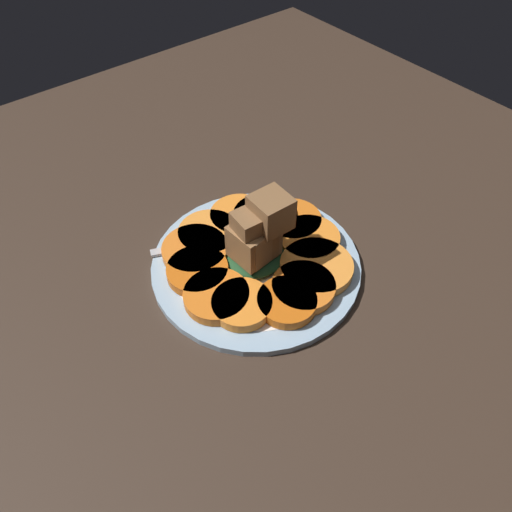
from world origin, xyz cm
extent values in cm
cube|color=#38281E|center=(0.00, 0.00, 1.00)|extent=(120.00, 120.00, 2.00)
cylinder|color=#99B7D1|center=(0.00, 0.00, 2.50)|extent=(26.94, 26.94, 1.00)
cylinder|color=white|center=(0.00, 0.00, 2.55)|extent=(21.55, 21.55, 1.00)
cylinder|color=#D45F13|center=(7.09, -2.85, 3.78)|extent=(7.73, 7.73, 1.36)
cylinder|color=orange|center=(7.54, 1.82, 3.78)|extent=(7.94, 7.94, 1.36)
cylinder|color=orange|center=(5.93, 4.71, 3.78)|extent=(7.23, 7.23, 1.36)
cylinder|color=#D45F12|center=(1.59, 7.80, 3.78)|extent=(7.14, 7.14, 1.36)
cylinder|color=orange|center=(-1.43, 7.40, 3.78)|extent=(7.77, 7.77, 1.36)
cylinder|color=orange|center=(-4.92, 6.00, 3.78)|extent=(9.23, 9.23, 1.36)
cylinder|color=orange|center=(-7.57, 1.83, 3.78)|extent=(8.10, 8.10, 1.36)
cylinder|color=orange|center=(-8.11, -2.15, 3.78)|extent=(7.96, 7.96, 1.36)
cylinder|color=#D56014|center=(-5.70, -5.00, 3.78)|extent=(8.94, 8.94, 1.36)
cylinder|color=orange|center=(-3.04, -7.41, 3.78)|extent=(8.10, 8.10, 1.36)
cylinder|color=orange|center=(2.17, -7.29, 3.78)|extent=(8.24, 8.24, 1.36)
cylinder|color=orange|center=(5.33, -5.98, 3.78)|extent=(8.56, 8.56, 1.36)
ellipsoid|color=#1E4723|center=(0.00, 0.00, 3.92)|extent=(7.64, 6.88, 1.63)
cube|color=olive|center=(0.63, -0.37, 7.09)|extent=(4.99, 4.99, 4.71)
cube|color=#9E754C|center=(0.10, -0.33, 7.06)|extent=(5.09, 5.09, 4.66)
cube|color=brown|center=(0.97, 0.17, 10.01)|extent=(3.80, 3.80, 3.52)
cube|color=brown|center=(-1.69, 0.68, 11.17)|extent=(4.44, 4.44, 4.29)
cube|color=#B2B2B7|center=(4.52, -7.22, 3.30)|extent=(11.29, 5.56, 0.40)
cube|color=#B2B2B7|center=(-1.57, -4.67, 3.30)|extent=(2.21, 2.68, 0.40)
cube|color=#B2B2B7|center=(-4.75, -4.42, 3.30)|extent=(4.40, 2.08, 0.40)
cube|color=#B2B2B7|center=(-4.50, -3.81, 3.30)|extent=(4.40, 2.08, 0.40)
cube|color=#B2B2B7|center=(-4.24, -3.19, 3.30)|extent=(4.40, 2.08, 0.40)
cube|color=#B2B2B7|center=(-3.98, -2.58, 3.30)|extent=(4.40, 2.08, 0.40)
camera|label=1|loc=(26.84, 33.26, 50.94)|focal=35.00mm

